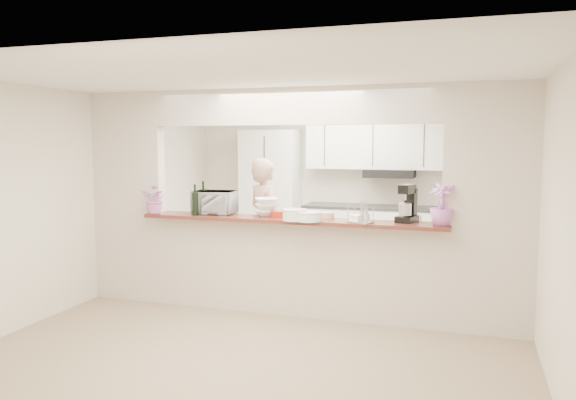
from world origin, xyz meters
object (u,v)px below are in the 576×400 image
at_px(refrigerator, 483,216).
at_px(person, 265,226).
at_px(toaster_oven, 215,202).
at_px(stand_mixer, 408,205).

height_order(refrigerator, person, person).
distance_m(refrigerator, toaster_oven, 3.98).
bearing_deg(refrigerator, toaster_oven, -139.02).
relative_size(refrigerator, person, 1.00).
bearing_deg(toaster_oven, person, 60.91).
height_order(toaster_oven, stand_mixer, stand_mixer).
distance_m(refrigerator, person, 3.23).
bearing_deg(toaster_oven, stand_mixer, -4.14).
xyz_separation_m(refrigerator, toaster_oven, (-2.99, -2.60, 0.37)).
relative_size(refrigerator, toaster_oven, 3.57).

